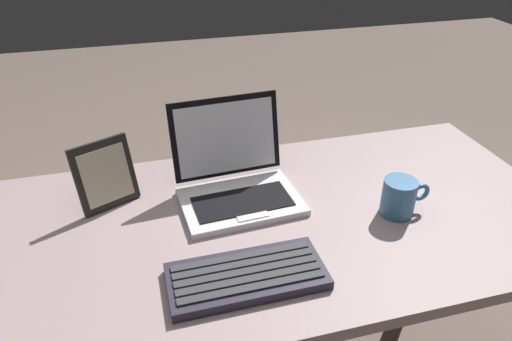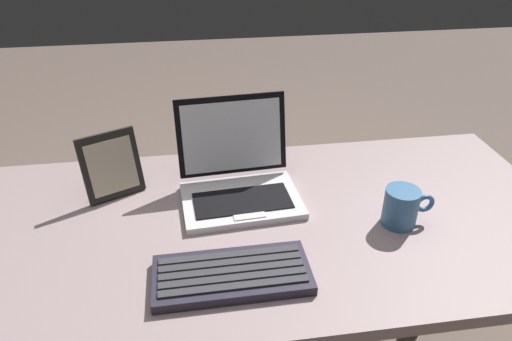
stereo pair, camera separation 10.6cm
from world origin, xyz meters
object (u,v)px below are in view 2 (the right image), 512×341
Objects in this scene: laptop_front at (238,179)px; external_keyboard at (232,274)px; coffee_mug at (402,207)px; photo_frame at (111,166)px.

laptop_front is 0.29m from external_keyboard.
laptop_front is 2.49× the size of coffee_mug.
coffee_mug is (0.39, 0.12, 0.03)m from external_keyboard.
laptop_front is 0.30m from photo_frame.
laptop_front reaches higher than photo_frame.
laptop_front is at bearing -9.37° from photo_frame.
photo_frame reaches higher than coffee_mug.
coffee_mug is (0.34, -0.16, -0.00)m from laptop_front.
external_keyboard is at bearing -162.68° from coffee_mug.
coffee_mug is at bearing -25.36° from laptop_front.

